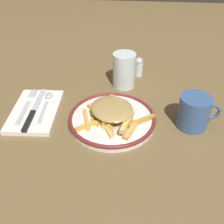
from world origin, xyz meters
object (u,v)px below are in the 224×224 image
Objects in this scene: water_glass at (124,70)px; knife at (33,112)px; fries_heap at (112,112)px; napkin at (35,111)px; salt_shaker at (139,67)px; coffee_mug at (194,112)px; spoon at (47,102)px; fork at (27,105)px; plate at (112,119)px.

knife is at bearing -141.73° from water_glass.
fries_heap is 0.23m from knife.
napkin is at bearing 173.95° from fries_heap.
fries_heap is at bearing -104.03° from salt_shaker.
fries_heap is at bearing -177.81° from coffee_mug.
fries_heap reaches higher than napkin.
coffee_mug is (0.45, 0.00, 0.03)m from knife.
salt_shaker reaches higher than fries_heap.
fries_heap reaches higher than spoon.
fork is 1.55× the size of coffee_mug.
plate is 1.40× the size of fork.
water_glass reaches higher than coffee_mug.
fork is (-0.26, 0.04, 0.00)m from plate.
fries_heap is 1.01× the size of knife.
fries_heap is at bearing -1.38° from knife.
water_glass is 0.28m from coffee_mug.
coffee_mug is (0.43, -0.05, 0.03)m from spoon.
spoon reaches higher than knife.
water_glass is at bearing 30.76° from fork.
plate is 0.29m from salt_shaker.
plate is at bearing -178.14° from coffee_mug.
spoon is 0.43m from coffee_mug.
fries_heap is at bearing -96.07° from water_glass.
fries_heap is 0.22m from coffee_mug.
fries_heap is 0.26m from fork.
coffee_mug is at bearing -2.01° from napkin.
fork is 2.55× the size of salt_shaker.
coffee_mug reaches higher than fries_heap.
water_glass is at bearing 38.27° from knife.
coffee_mug is at bearing -60.66° from salt_shaker.
plate and knife have the same top height.
spoon is at bearing -141.23° from salt_shaker.
plate is 0.21m from spoon.
fries_heap is (-0.00, -0.00, 0.03)m from plate.
coffee_mug is at bearing 0.38° from knife.
spoon reaches higher than fork.
coffee_mug reaches higher than plate.
spoon is at bearing 163.92° from fries_heap.
knife is 1.38× the size of spoon.
napkin is 1.18× the size of fork.
salt_shaker is at bearing 36.52° from fork.
spoon is at bearing 164.27° from plate.
spoon is (0.05, 0.02, 0.00)m from fork.
water_glass is at bearing 135.87° from coffee_mug.
fork is 1.16× the size of spoon.
coffee_mug is at bearing -6.75° from spoon.
salt_shaker is at bearing 40.42° from napkin.
salt_shaker is at bearing 38.77° from spoon.
salt_shaker is (0.30, 0.26, 0.03)m from napkin.
spoon is 0.35m from salt_shaker.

